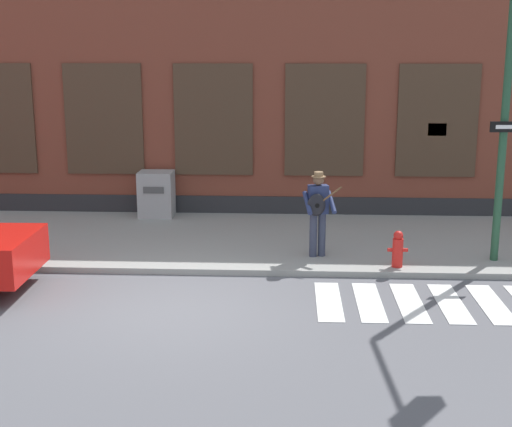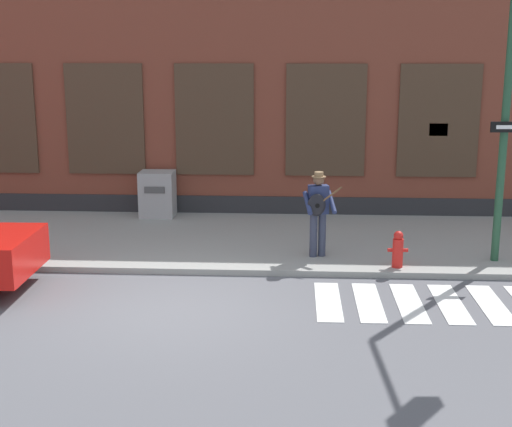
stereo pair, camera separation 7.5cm
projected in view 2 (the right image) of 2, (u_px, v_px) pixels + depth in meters
name	position (u px, v px, depth m)	size (l,w,h in m)	color
ground_plane	(172.00, 309.00, 11.59)	(160.00, 160.00, 0.00)	#56565B
sidewalk	(204.00, 239.00, 15.58)	(28.00, 4.70, 0.12)	gray
building_backdrop	(223.00, 83.00, 19.09)	(28.00, 4.06, 6.47)	brown
crosswalk	(491.00, 304.00, 11.76)	(5.78, 1.90, 0.01)	silver
busker	(318.00, 209.00, 13.87)	(0.77, 0.63, 1.69)	#33384C
utility_box	(158.00, 194.00, 17.36)	(0.82, 0.71, 1.11)	#9E9E9E
fire_hydrant	(398.00, 249.00, 13.33)	(0.38, 0.20, 0.70)	red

